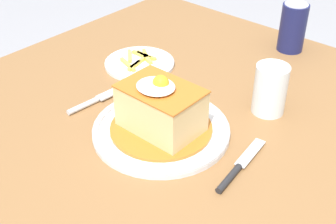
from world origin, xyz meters
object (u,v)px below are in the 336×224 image
object	(u,v)px
soda_can	(293,27)
side_plate_fries	(139,63)
main_plate	(161,130)
knife	(236,171)
drinking_glass	(270,92)
fork	(91,102)

from	to	relation	value
soda_can	side_plate_fries	xyz separation A→B (m)	(-0.24, -0.32, -0.06)
main_plate	knife	bearing A→B (deg)	-0.27
drinking_glass	side_plate_fries	distance (m)	0.34
fork	knife	distance (m)	0.35
main_plate	drinking_glass	world-z (taller)	drinking_glass
soda_can	side_plate_fries	world-z (taller)	soda_can
knife	side_plate_fries	bearing A→B (deg)	156.68
main_plate	knife	distance (m)	0.17
side_plate_fries	fork	bearing A→B (deg)	-76.97
soda_can	drinking_glass	distance (m)	0.30
main_plate	soda_can	xyz separation A→B (m)	(0.01, 0.49, 0.05)
main_plate	drinking_glass	xyz separation A→B (m)	(0.11, 0.20, 0.04)
fork	side_plate_fries	xyz separation A→B (m)	(-0.04, 0.19, -0.00)
knife	side_plate_fries	size ratio (longest dim) A/B	0.97
main_plate	knife	xyz separation A→B (m)	(0.17, -0.00, -0.00)
fork	side_plate_fries	bearing A→B (deg)	103.03
fork	main_plate	bearing A→B (deg)	7.17
soda_can	side_plate_fries	bearing A→B (deg)	-126.52
drinking_glass	side_plate_fries	bearing A→B (deg)	-174.49
fork	soda_can	xyz separation A→B (m)	(0.19, 0.51, 0.06)
knife	soda_can	size ratio (longest dim) A/B	1.34
fork	drinking_glass	size ratio (longest dim) A/B	1.35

